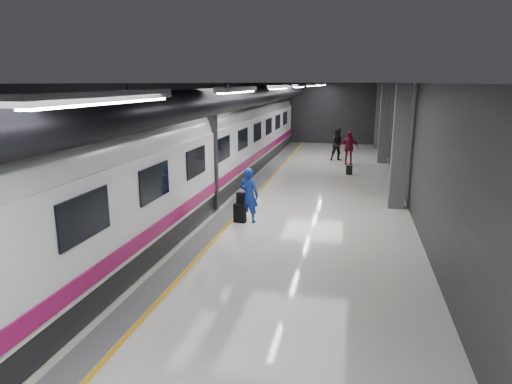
# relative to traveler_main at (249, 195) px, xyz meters

# --- Properties ---
(ground) EXTENTS (40.00, 40.00, 0.00)m
(ground) POSITION_rel_traveler_main_xyz_m (0.37, 0.94, -0.91)
(ground) COLOR silver
(ground) RESTS_ON ground
(platform_hall) EXTENTS (10.02, 40.02, 4.51)m
(platform_hall) POSITION_rel_traveler_main_xyz_m (0.09, 1.90, 2.63)
(platform_hall) COLOR black
(platform_hall) RESTS_ON ground
(train) EXTENTS (3.05, 38.00, 4.05)m
(train) POSITION_rel_traveler_main_xyz_m (-2.87, 0.94, 1.16)
(train) COLOR black
(train) RESTS_ON ground
(traveler_main) EXTENTS (0.73, 0.55, 1.82)m
(traveler_main) POSITION_rel_traveler_main_xyz_m (0.00, 0.00, 0.00)
(traveler_main) COLOR blue
(traveler_main) RESTS_ON ground
(suitcase_main) EXTENTS (0.41, 0.29, 0.63)m
(suitcase_main) POSITION_rel_traveler_main_xyz_m (-0.28, -0.10, -0.60)
(suitcase_main) COLOR black
(suitcase_main) RESTS_ON ground
(shoulder_bag) EXTENTS (0.31, 0.24, 0.37)m
(shoulder_bag) POSITION_rel_traveler_main_xyz_m (-0.25, -0.07, -0.10)
(shoulder_bag) COLOR black
(shoulder_bag) RESTS_ON suitcase_main
(traveler_far_a) EXTENTS (1.08, 0.93, 1.92)m
(traveler_far_a) POSITION_rel_traveler_main_xyz_m (2.37, 13.04, 0.05)
(traveler_far_a) COLOR black
(traveler_far_a) RESTS_ON ground
(traveler_far_b) EXTENTS (1.12, 0.50, 1.89)m
(traveler_far_b) POSITION_rel_traveler_main_xyz_m (3.00, 11.85, 0.03)
(traveler_far_b) COLOR maroon
(traveler_far_b) RESTS_ON ground
(suitcase_far) EXTENTS (0.32, 0.22, 0.45)m
(suitcase_far) POSITION_rel_traveler_main_xyz_m (3.12, 8.90, -0.69)
(suitcase_far) COLOR black
(suitcase_far) RESTS_ON ground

